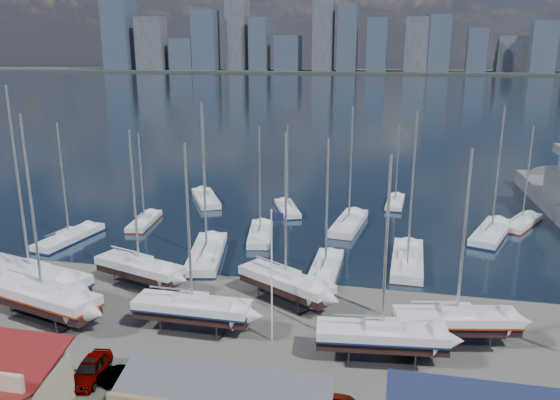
# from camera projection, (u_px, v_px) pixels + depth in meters

# --- Properties ---
(ground) EXTENTS (1400.00, 1400.00, 0.00)m
(ground) POSITION_uv_depth(u_px,v_px,m) (274.00, 330.00, 44.97)
(ground) COLOR #605E59
(ground) RESTS_ON ground
(water) EXTENTS (1400.00, 600.00, 0.40)m
(water) POSITION_uv_depth(u_px,v_px,m) (383.00, 89.00, 337.60)
(water) COLOR #172635
(water) RESTS_ON ground
(far_shore) EXTENTS (1400.00, 80.00, 2.20)m
(far_shore) POSITION_uv_depth(u_px,v_px,m) (390.00, 72.00, 582.67)
(far_shore) COLOR #2D332D
(far_shore) RESTS_ON ground
(skyline) EXTENTS (639.14, 43.80, 107.69)m
(skyline) POSITION_uv_depth(u_px,v_px,m) (384.00, 35.00, 568.37)
(skyline) COLOR #475166
(skyline) RESTS_ON far_shore
(sailboat_cradle_0) EXTENTS (12.73, 6.46, 19.52)m
(sailboat_cradle_0) POSITION_uv_depth(u_px,v_px,m) (31.00, 278.00, 49.68)
(sailboat_cradle_0) COLOR #2D2D33
(sailboat_cradle_0) RESTS_ON ground
(sailboat_cradle_1) EXTENTS (11.40, 5.89, 17.61)m
(sailboat_cradle_1) POSITION_uv_depth(u_px,v_px,m) (43.00, 297.00, 46.04)
(sailboat_cradle_1) COLOR #2D2D33
(sailboat_cradle_1) RESTS_ON ground
(sailboat_cradle_2) EXTENTS (9.78, 5.44, 15.44)m
(sailboat_cradle_2) POSITION_uv_depth(u_px,v_px,m) (139.00, 268.00, 52.62)
(sailboat_cradle_2) COLOR #2D2D33
(sailboat_cradle_2) RESTS_ON ground
(sailboat_cradle_3) EXTENTS (9.68, 2.79, 15.63)m
(sailboat_cradle_3) POSITION_uv_depth(u_px,v_px,m) (192.00, 308.00, 44.29)
(sailboat_cradle_3) COLOR #2D2D33
(sailboat_cradle_3) RESTS_ON ground
(sailboat_cradle_4) EXTENTS (9.60, 7.08, 15.61)m
(sailboat_cradle_4) POSITION_uv_depth(u_px,v_px,m) (286.00, 282.00, 49.33)
(sailboat_cradle_4) COLOR #2D2D33
(sailboat_cradle_4) RESTS_ON ground
(sailboat_cradle_5) EXTENTS (9.84, 3.72, 15.56)m
(sailboat_cradle_5) POSITION_uv_depth(u_px,v_px,m) (381.00, 336.00, 39.99)
(sailboat_cradle_5) COLOR #2D2D33
(sailboat_cradle_5) RESTS_ON ground
(sailboat_cradle_6) EXTENTS (9.93, 4.50, 15.54)m
(sailboat_cradle_6) POSITION_uv_depth(u_px,v_px,m) (456.00, 320.00, 42.31)
(sailboat_cradle_6) COLOR #2D2D33
(sailboat_cradle_6) RESTS_ON ground
(sailboat_moored_0) EXTENTS (4.24, 10.34, 15.01)m
(sailboat_moored_0) POSITION_uv_depth(u_px,v_px,m) (69.00, 239.00, 66.06)
(sailboat_moored_0) COLOR black
(sailboat_moored_0) RESTS_ON water
(sailboat_moored_1) EXTENTS (3.45, 8.80, 12.80)m
(sailboat_moored_1) POSITION_uv_depth(u_px,v_px,m) (144.00, 222.00, 72.43)
(sailboat_moored_1) COLOR black
(sailboat_moored_1) RESTS_ON water
(sailboat_moored_2) EXTENTS (7.58, 10.67, 15.90)m
(sailboat_moored_2) POSITION_uv_depth(u_px,v_px,m) (206.00, 200.00, 83.38)
(sailboat_moored_2) COLOR black
(sailboat_moored_2) RESTS_ON water
(sailboat_moored_3) EXTENTS (5.73, 12.46, 17.98)m
(sailboat_moored_3) POSITION_uv_depth(u_px,v_px,m) (207.00, 256.00, 60.38)
(sailboat_moored_3) COLOR black
(sailboat_moored_3) RESTS_ON water
(sailboat_moored_4) EXTENTS (4.31, 9.82, 14.35)m
(sailboat_moored_4) POSITION_uv_depth(u_px,v_px,m) (260.00, 235.00, 67.26)
(sailboat_moored_4) COLOR black
(sailboat_moored_4) RESTS_ON water
(sailboat_moored_5) EXTENTS (5.48, 9.07, 13.12)m
(sailboat_moored_5) POSITION_uv_depth(u_px,v_px,m) (287.00, 210.00, 78.22)
(sailboat_moored_5) COLOR black
(sailboat_moored_5) RESTS_ON water
(sailboat_moored_6) EXTENTS (2.88, 9.90, 14.75)m
(sailboat_moored_6) POSITION_uv_depth(u_px,v_px,m) (325.00, 270.00, 56.53)
(sailboat_moored_6) COLOR black
(sailboat_moored_6) RESTS_ON water
(sailboat_moored_7) EXTENTS (4.39, 11.20, 16.47)m
(sailboat_moored_7) POSITION_uv_depth(u_px,v_px,m) (349.00, 225.00, 71.24)
(sailboat_moored_7) COLOR black
(sailboat_moored_7) RESTS_ON water
(sailboat_moored_8) EXTENTS (2.88, 8.62, 12.70)m
(sailboat_moored_8) POSITION_uv_depth(u_px,v_px,m) (395.00, 203.00, 81.57)
(sailboat_moored_8) COLOR black
(sailboat_moored_8) RESTS_ON water
(sailboat_moored_9) EXTENTS (3.57, 11.55, 17.29)m
(sailboat_moored_9) POSITION_uv_depth(u_px,v_px,m) (407.00, 262.00, 58.62)
(sailboat_moored_9) COLOR black
(sailboat_moored_9) RESTS_ON water
(sailboat_moored_10) EXTENTS (6.86, 11.71, 16.91)m
(sailboat_moored_10) POSITION_uv_depth(u_px,v_px,m) (491.00, 234.00, 67.57)
(sailboat_moored_10) COLOR black
(sailboat_moored_10) RESTS_ON water
(sailboat_moored_11) EXTENTS (6.72, 9.36, 13.83)m
(sailboat_moored_11) POSITION_uv_depth(u_px,v_px,m) (522.00, 224.00, 71.81)
(sailboat_moored_11) COLOR black
(sailboat_moored_11) RESTS_ON water
(car_a) EXTENTS (2.34, 4.68, 1.53)m
(car_a) POSITION_uv_depth(u_px,v_px,m) (91.00, 369.00, 38.11)
(car_a) COLOR gray
(car_a) RESTS_ON ground
(car_b) EXTENTS (4.13, 2.00, 1.31)m
(car_b) POSITION_uv_depth(u_px,v_px,m) (126.00, 380.00, 37.02)
(car_b) COLOR gray
(car_b) RESTS_ON ground
(flagpole) EXTENTS (0.97, 0.12, 10.90)m
(flagpole) POSITION_uv_depth(u_px,v_px,m) (273.00, 268.00, 41.62)
(flagpole) COLOR white
(flagpole) RESTS_ON ground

